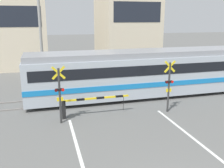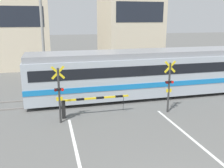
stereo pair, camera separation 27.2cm
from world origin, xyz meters
The scene contains 10 objects.
rail_track_near centered at (0.00, 10.27, 0.04)m, with size 50.00×0.10×0.08m.
rail_track_far centered at (0.00, 11.71, 0.04)m, with size 50.00×0.10×0.08m.
commuter_train centered at (3.73, 10.99, 1.69)m, with size 17.51×2.95×3.16m.
crossing_barrier_near centered at (-1.86, 8.19, 0.76)m, with size 3.76×0.20×1.05m.
crossing_barrier_far centered at (1.86, 13.79, 0.76)m, with size 3.76×0.20×1.05m.
crossing_signal_left centered at (-3.04, 7.63, 1.65)m, with size 0.68×0.15×3.00m.
crossing_signal_right centered at (3.04, 7.63, 1.65)m, with size 0.68×0.15×3.00m.
building_left_of_street centered at (-6.02, 25.37, 4.93)m, with size 5.66×7.82×9.86m.
building_right_of_street centered at (6.40, 25.37, 5.37)m, with size 6.42×7.82×10.74m.
utility_pole_streetside centered at (-3.79, 16.29, 3.98)m, with size 0.22×0.22×7.95m.
Camera 2 is at (-3.44, -4.70, 5.26)m, focal length 40.00 mm.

